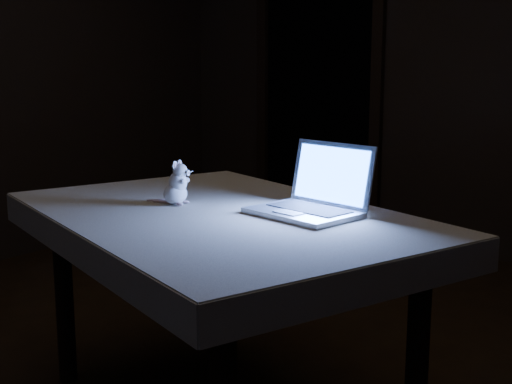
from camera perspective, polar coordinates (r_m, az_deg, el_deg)
The scene contains 6 objects.
back_wall at distance 4.58m, azimuth 17.20°, elevation 10.98°, with size 4.50×0.04×2.60m, color black.
doorway at distance 5.07m, azimuth 5.21°, elevation 8.67°, with size 1.06×0.36×2.13m, color black, non-canonical shape.
table at distance 2.40m, azimuth -3.10°, elevation -10.47°, with size 1.38×0.89×0.74m, color black, non-canonical shape.
tablecloth at distance 2.35m, azimuth -2.96°, elevation -2.59°, with size 1.48×0.99×0.10m, color beige, non-canonical shape.
laptop at distance 2.22m, azimuth 3.96°, elevation 0.96°, with size 0.34×0.30×0.23m, color #B5B5B9, non-canonical shape.
plush_mouse at distance 2.41m, azimuth -6.76°, elevation 0.77°, with size 0.11×0.11×0.15m, color white, non-canonical shape.
Camera 1 is at (1.61, -1.79, 1.23)m, focal length 48.00 mm.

